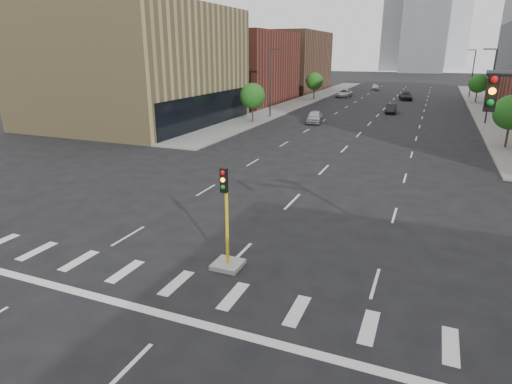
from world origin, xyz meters
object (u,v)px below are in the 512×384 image
Objects in this scene: car_near_left at (314,117)px; car_deep_right at (406,96)px; car_distant at (375,87)px; median_traffic_signal at (227,246)px; car_mid_right at (391,108)px; car_far_left at (344,93)px.

car_deep_right is (8.84, 32.94, -0.04)m from car_near_left.
car_near_left is at bearing -96.32° from car_distant.
car_distant is at bearing 93.76° from median_traffic_signal.
car_mid_right is 23.52m from car_far_left.
car_deep_right is (2.18, 71.95, -0.23)m from median_traffic_signal.
median_traffic_signal is at bearing -100.75° from car_deep_right.
car_distant is at bearing 97.71° from car_mid_right.
car_far_left is (-2.97, 33.96, -0.05)m from car_near_left.
car_near_left is at bearing -124.72° from car_mid_right.
car_near_left is (-6.66, 39.01, -0.19)m from median_traffic_signal.
car_mid_right is 0.82× the size of car_deep_right.
median_traffic_signal is 73.60m from car_far_left.
median_traffic_signal is 1.10× the size of car_distant.
car_distant is (-7.54, 39.68, -0.01)m from car_mid_right.
car_mid_right is 19.72m from car_deep_right.
car_far_left is at bearing -106.37° from car_distant.
car_far_left reaches higher than car_distant.
median_traffic_signal reaches higher than car_deep_right.
car_mid_right is 0.80× the size of car_far_left.
car_far_left is 11.85m from car_deep_right.
car_distant is (-6.04, 91.92, -0.29)m from median_traffic_signal.
median_traffic_signal reaches higher than car_near_left.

